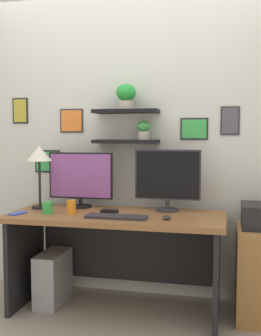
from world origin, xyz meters
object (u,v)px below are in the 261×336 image
monitor_right (168,178)px  scissors_tray (109,211)px  coffee_mug (48,208)px  computer_tower_left (53,278)px  pen_cup (71,207)px  computer_mouse (167,217)px  desk_lamp (39,158)px  keyboard (116,217)px  desk (118,240)px  cell_phone (18,213)px  monitor_left (81,178)px

monitor_right → scissors_tray: (-0.42, -0.19, -0.24)m
coffee_mug → computer_tower_left: bearing=101.4°
pen_cup → computer_mouse: bearing=-5.6°
desk_lamp → computer_tower_left: bearing=-21.4°
monitor_right → keyboard: (-0.31, -0.37, -0.25)m
desk_lamp → pen_cup: (0.32, -0.14, -0.36)m
pen_cup → desk: bearing=17.6°
cell_phone → keyboard: bearing=14.8°
coffee_mug → desk: bearing=17.9°
scissors_tray → monitor_left: bearing=147.3°
monitor_left → desk_lamp: (-0.30, -0.13, 0.17)m
desk → computer_tower_left: desk is taller
desk → pen_cup: (-0.34, -0.11, 0.26)m
computer_mouse → scissors_tray: 0.48m
coffee_mug → computer_tower_left: 0.61m
monitor_left → coffee_mug: monitor_left is taller
keyboard → coffee_mug: size_ratio=4.89×
monitor_left → cell_phone: size_ratio=3.83×
cell_phone → computer_tower_left: cell_phone is taller
cell_phone → scissors_tray: scissors_tray is taller
monitor_right → computer_tower_left: size_ratio=1.25×
cell_phone → coffee_mug: 0.23m
desk → desk_lamp: (-0.66, 0.03, 0.62)m
cell_phone → pen_cup: pen_cup is taller
monitor_left → computer_mouse: size_ratio=5.96×
computer_mouse → pen_cup: 0.74m
monitor_right → pen_cup: (-0.69, -0.27, -0.21)m
cell_phone → pen_cup: (0.38, 0.12, 0.05)m
cell_phone → monitor_left: bearing=60.8°
computer_tower_left → scissors_tray: bearing=-1.4°
scissors_tray → computer_tower_left: bearing=178.6°
pen_cup → monitor_left: bearing=94.5°
monitor_right → monitor_left: bearing=180.0°
desk_lamp → keyboard: bearing=-19.1°
desk → pen_cup: bearing=-162.4°
desk → scissors_tray: scissors_tray is taller
monitor_right → keyboard: 0.55m
computer_mouse → coffee_mug: coffee_mug is taller
monitor_right → computer_tower_left: bearing=-168.6°
coffee_mug → scissors_tray: (0.44, 0.13, -0.03)m
pen_cup → computer_tower_left: 0.63m
cell_phone → computer_tower_left: (0.19, 0.21, -0.55)m
coffee_mug → computer_tower_left: coffee_mug is taller
monitor_left → keyboard: monitor_left is taller
desk_lamp → desk: bearing=-2.8°
desk → desk_lamp: desk_lamp is taller
pen_cup → cell_phone: bearing=-162.9°
monitor_right → desk_lamp: size_ratio=1.02×
computer_mouse → computer_tower_left: computer_mouse is taller
computer_mouse → desk_lamp: (-1.05, 0.21, 0.39)m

